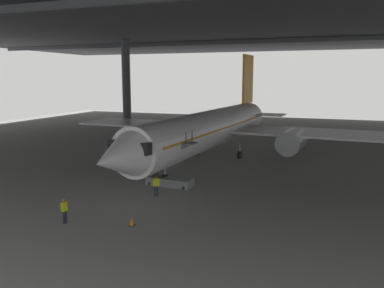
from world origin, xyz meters
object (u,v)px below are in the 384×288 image
(boarding_stairs, at_px, (171,177))
(crew_worker_near_nose, at_px, (64,209))
(crew_worker_by_stairs, at_px, (156,185))
(traffic_cone_orange, at_px, (132,221))
(baggage_tug, at_px, (293,145))
(airplane_main, at_px, (211,129))

(boarding_stairs, distance_m, crew_worker_near_nose, 10.95)
(crew_worker_by_stairs, distance_m, traffic_cone_orange, 6.32)
(boarding_stairs, distance_m, baggage_tug, 23.22)
(crew_worker_by_stairs, relative_size, baggage_tug, 0.70)
(crew_worker_by_stairs, distance_m, baggage_tug, 26.27)
(traffic_cone_orange, bearing_deg, boarding_stairs, 98.17)
(crew_worker_near_nose, xyz_separation_m, traffic_cone_orange, (4.22, 1.12, -0.66))
(traffic_cone_orange, bearing_deg, crew_worker_near_nose, -165.16)
(crew_worker_by_stairs, xyz_separation_m, baggage_tug, (8.02, 25.01, -0.44))
(boarding_stairs, xyz_separation_m, traffic_cone_orange, (1.36, -9.45, -0.46))
(crew_worker_near_nose, bearing_deg, traffic_cone_orange, 14.84)
(crew_worker_by_stairs, height_order, traffic_cone_orange, crew_worker_by_stairs)
(airplane_main, xyz_separation_m, baggage_tug, (7.99, 10.66, -3.09))
(airplane_main, height_order, boarding_stairs, airplane_main)
(crew_worker_by_stairs, bearing_deg, baggage_tug, 72.23)
(airplane_main, distance_m, boarding_stairs, 11.43)
(traffic_cone_orange, distance_m, baggage_tug, 31.92)
(boarding_stairs, xyz_separation_m, crew_worker_near_nose, (-2.86, -10.57, 0.20))
(boarding_stairs, height_order, crew_worker_by_stairs, boarding_stairs)
(crew_worker_near_nose, relative_size, crew_worker_by_stairs, 0.99)
(boarding_stairs, bearing_deg, crew_worker_by_stairs, -87.02)
(crew_worker_near_nose, relative_size, baggage_tug, 0.69)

